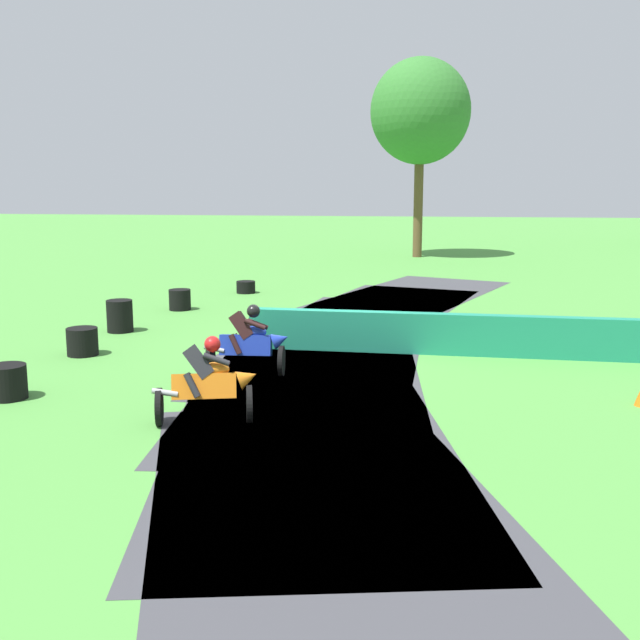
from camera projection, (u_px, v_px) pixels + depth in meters
name	position (u px, v px, depth m)	size (l,w,h in m)	color
ground_plane	(327.00, 350.00, 17.25)	(120.00, 120.00, 0.00)	#4C933D
track_asphalt	(356.00, 351.00, 17.14)	(7.77, 26.97, 0.01)	#3D3D42
safety_barrier	(592.00, 339.00, 16.22)	(0.30, 14.86, 0.90)	#1E8466
motorcycle_lead_blue	(250.00, 342.00, 14.98)	(1.68, 0.78, 1.43)	black
motorcycle_chase_orange	(209.00, 382.00, 12.10)	(1.68, 1.08, 1.43)	black
tire_stack_near	(246.00, 287.00, 25.66)	(0.63, 0.63, 0.40)	black
tire_stack_mid_a	(180.00, 300.00, 22.38)	(0.63, 0.63, 0.60)	black
tire_stack_mid_b	(120.00, 316.00, 19.20)	(0.64, 0.64, 0.80)	black
tire_stack_far	(82.00, 342.00, 16.68)	(0.67, 0.67, 0.60)	black
tire_stack_extra_a	(7.00, 382.00, 13.39)	(0.67, 0.67, 0.60)	black
tree_far_left	(420.00, 112.00, 36.09)	(4.70, 4.70, 9.33)	brown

